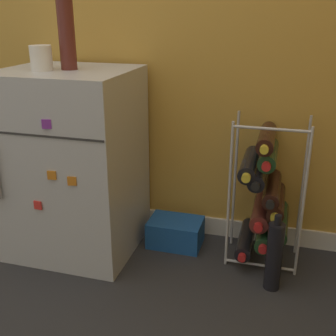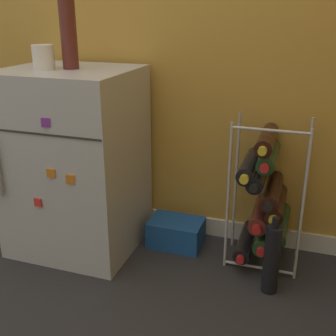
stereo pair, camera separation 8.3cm
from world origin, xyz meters
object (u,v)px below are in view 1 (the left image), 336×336
at_px(wine_rack, 265,195).
at_px(fridge_top_cup, 41,58).
at_px(mini_fridge, 74,163).
at_px(fridge_top_bottle, 67,34).
at_px(soda_box, 175,232).
at_px(loose_bottle_floor, 274,256).

height_order(wine_rack, fridge_top_cup, fridge_top_cup).
distance_m(mini_fridge, fridge_top_cup, 0.47).
bearing_deg(fridge_top_bottle, wine_rack, 7.51).
xyz_separation_m(soda_box, fridge_top_cup, (-0.52, -0.18, 0.82)).
distance_m(wine_rack, fridge_top_cup, 1.09).
bearing_deg(loose_bottle_floor, wine_rack, 107.45).
relative_size(wine_rack, loose_bottle_floor, 1.99).
bearing_deg(wine_rack, soda_box, 177.94).
bearing_deg(loose_bottle_floor, mini_fridge, 173.79).
bearing_deg(fridge_top_bottle, fridge_top_cup, -146.12).
height_order(mini_fridge, wine_rack, mini_fridge).
relative_size(fridge_top_cup, fridge_top_bottle, 0.32).
bearing_deg(soda_box, loose_bottle_floor, -25.40).
bearing_deg(soda_box, fridge_top_bottle, -163.88).
xyz_separation_m(fridge_top_cup, fridge_top_bottle, (0.09, 0.06, 0.09)).
relative_size(fridge_top_bottle, loose_bottle_floor, 0.96).
bearing_deg(fridge_top_cup, fridge_top_bottle, 33.88).
bearing_deg(fridge_top_bottle, soda_box, 16.12).
xyz_separation_m(fridge_top_bottle, loose_bottle_floor, (0.89, -0.10, -0.82)).
height_order(mini_fridge, soda_box, mini_fridge).
height_order(soda_box, fridge_top_cup, fridge_top_cup).
bearing_deg(mini_fridge, wine_rack, 7.24).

